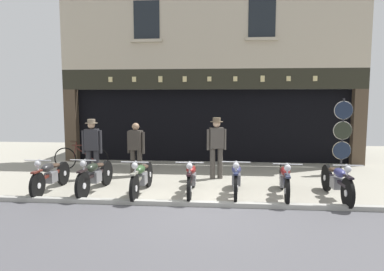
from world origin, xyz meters
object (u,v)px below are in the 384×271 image
object	(u,v)px
tyre_sign_pole	(343,131)
motorcycle_right	(285,179)
leaning_bicycle	(81,157)
motorcycle_far_left	(51,175)
motorcycle_center_right	(236,177)
motorcycle_far_right	(337,181)
motorcycle_center	(191,177)
salesman_right	(216,145)
shopkeeper_center	(136,147)
salesman_left	(92,146)
motorcycle_center_left	(142,177)
motorcycle_left	(95,175)
advert_board_near	(151,114)

from	to	relation	value
tyre_sign_pole	motorcycle_right	bearing A→B (deg)	-128.87
leaning_bicycle	motorcycle_far_left	bearing A→B (deg)	4.09
motorcycle_center_right	motorcycle_far_right	xyz separation A→B (m)	(2.27, -0.12, -0.00)
motorcycle_center	salesman_right	size ratio (longest dim) A/B	1.16
motorcycle_center	shopkeeper_center	xyz separation A→B (m)	(-1.81, 1.84, 0.45)
salesman_left	leaning_bicycle	distance (m)	1.67
shopkeeper_center	motorcycle_far_left	bearing A→B (deg)	60.94
motorcycle_center_right	leaning_bicycle	distance (m)	5.55
motorcycle_center_left	motorcycle_right	xyz separation A→B (m)	(3.37, 0.09, -0.00)
motorcycle_far_left	motorcycle_center	bearing A→B (deg)	-179.27
motorcycle_center_left	salesman_right	world-z (taller)	salesman_right
tyre_sign_pole	leaning_bicycle	size ratio (longest dim) A/B	1.29
motorcycle_far_left	motorcycle_center_right	world-z (taller)	motorcycle_center_right
motorcycle_far_left	motorcycle_center_left	world-z (taller)	motorcycle_center_left
motorcycle_far_left	motorcycle_center_right	bearing A→B (deg)	-179.24
motorcycle_left	motorcycle_far_right	size ratio (longest dim) A/B	0.98
shopkeeper_center	advert_board_near	xyz separation A→B (m)	(-0.07, 2.59, 0.84)
salesman_left	tyre_sign_pole	xyz separation A→B (m)	(7.29, 1.34, 0.35)
motorcycle_left	salesman_right	xyz separation A→B (m)	(2.93, 1.71, 0.55)
motorcycle_center_right	shopkeeper_center	size ratio (longest dim) A/B	1.26
motorcycle_right	motorcycle_far_left	bearing A→B (deg)	5.71
motorcycle_center_left	salesman_right	bearing A→B (deg)	-133.75
motorcycle_far_right	advert_board_near	size ratio (longest dim) A/B	1.96
motorcycle_center	motorcycle_right	world-z (taller)	motorcycle_right
salesman_right	motorcycle_center	bearing A→B (deg)	59.13
motorcycle_center_left	tyre_sign_pole	distance (m)	6.25
motorcycle_left	tyre_sign_pole	distance (m)	7.28
motorcycle_left	salesman_left	distance (m)	1.55
tyre_sign_pole	advert_board_near	size ratio (longest dim) A/B	2.17
motorcycle_far_left	motorcycle_center	world-z (taller)	motorcycle_far_left
tyre_sign_pole	leaning_bicycle	bearing A→B (deg)	-179.69
salesman_right	leaning_bicycle	distance (m)	4.53
motorcycle_right	tyre_sign_pole	world-z (taller)	tyre_sign_pole
motorcycle_left	shopkeeper_center	size ratio (longest dim) A/B	1.28
tyre_sign_pole	leaning_bicycle	world-z (taller)	tyre_sign_pole
motorcycle_left	motorcycle_right	distance (m)	4.55
tyre_sign_pole	motorcycle_far_left	bearing A→B (deg)	-160.76
motorcycle_center	advert_board_near	world-z (taller)	advert_board_near
motorcycle_far_right	salesman_left	distance (m)	6.46
salesman_right	advert_board_near	xyz separation A→B (m)	(-2.44, 2.73, 0.73)
salesman_left	salesman_right	size ratio (longest dim) A/B	0.98
motorcycle_right	shopkeeper_center	size ratio (longest dim) A/B	1.31
motorcycle_center	shopkeeper_center	size ratio (longest dim) A/B	1.29
motorcycle_center_right	advert_board_near	distance (m)	5.46
motorcycle_left	salesman_left	world-z (taller)	salesman_left
advert_board_near	motorcycle_center_left	bearing A→B (deg)	-81.28
tyre_sign_pole	motorcycle_center_left	bearing A→B (deg)	-153.42
motorcycle_left	advert_board_near	distance (m)	4.65
motorcycle_far_left	motorcycle_center_left	distance (m)	2.29
motorcycle_left	motorcycle_center	world-z (taller)	motorcycle_left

